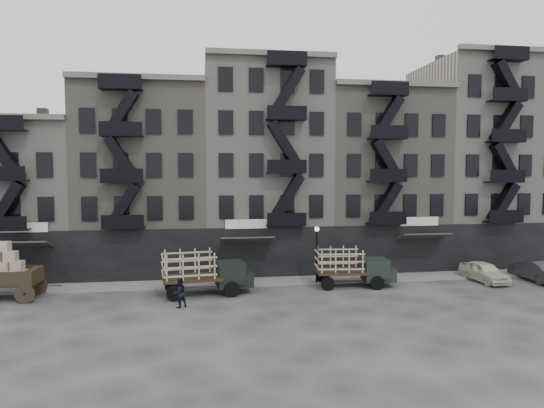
{
  "coord_description": "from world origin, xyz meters",
  "views": [
    {
      "loc": [
        -5.24,
        -31.87,
        8.41
      ],
      "look_at": [
        -0.13,
        4.0,
        5.88
      ],
      "focal_mm": 32.0,
      "sensor_mm": 36.0,
      "label": 1
    }
  ],
  "objects": [
    {
      "name": "sidewalk",
      "position": [
        0.0,
        3.75,
        0.07
      ],
      "size": [
        55.0,
        2.5,
        0.15
      ],
      "primitive_type": "cube",
      "color": "slate",
      "rests_on": "ground"
    },
    {
      "name": "stake_truck_east",
      "position": [
        5.4,
        1.54,
        1.61
      ],
      "size": [
        5.78,
        2.76,
        2.82
      ],
      "rotation": [
        0.0,
        0.0,
        -0.09
      ],
      "color": "black",
      "rests_on": "ground"
    },
    {
      "name": "car_east",
      "position": [
        15.75,
        1.64,
        0.76
      ],
      "size": [
        2.2,
        4.61,
        1.52
      ],
      "primitive_type": "imported",
      "rotation": [
        0.0,
        0.0,
        0.09
      ],
      "color": "beige",
      "rests_on": "ground"
    },
    {
      "name": "lamp_post",
      "position": [
        3.0,
        2.6,
        2.78
      ],
      "size": [
        0.36,
        0.36,
        4.28
      ],
      "color": "black",
      "rests_on": "ground"
    },
    {
      "name": "ground",
      "position": [
        0.0,
        0.0,
        0.0
      ],
      "size": [
        140.0,
        140.0,
        0.0
      ],
      "primitive_type": "plane",
      "color": "#38383A",
      "rests_on": "ground"
    },
    {
      "name": "building_midwest",
      "position": [
        -10.0,
        9.83,
        7.5
      ],
      "size": [
        10.0,
        11.35,
        16.2
      ],
      "color": "slate",
      "rests_on": "ground"
    },
    {
      "name": "stake_truck_west",
      "position": [
        -5.2,
        0.73,
        1.72
      ],
      "size": [
        6.22,
        3.09,
        3.01
      ],
      "rotation": [
        0.0,
        0.0,
        0.12
      ],
      "color": "black",
      "rests_on": "ground"
    },
    {
      "name": "building_west",
      "position": [
        -20.0,
        9.83,
        6.0
      ],
      "size": [
        10.0,
        11.35,
        13.2
      ],
      "color": "gray",
      "rests_on": "ground"
    },
    {
      "name": "building_center",
      "position": [
        -0.0,
        9.82,
        8.5
      ],
      "size": [
        10.0,
        11.35,
        18.2
      ],
      "color": "gray",
      "rests_on": "ground"
    },
    {
      "name": "building_mideast",
      "position": [
        10.0,
        9.83,
        7.5
      ],
      "size": [
        10.0,
        11.35,
        16.2
      ],
      "color": "slate",
      "rests_on": "ground"
    },
    {
      "name": "building_east",
      "position": [
        20.0,
        9.82,
        9.0
      ],
      "size": [
        10.0,
        11.35,
        19.2
      ],
      "color": "gray",
      "rests_on": "ground"
    },
    {
      "name": "pedestrian_mid",
      "position": [
        -6.73,
        -2.19,
        0.92
      ],
      "size": [
        1.12,
        1.05,
        1.83
      ],
      "primitive_type": "imported",
      "rotation": [
        0.0,
        0.0,
        3.68
      ],
      "color": "black",
      "rests_on": "ground"
    },
    {
      "name": "car_far",
      "position": [
        19.81,
        1.32,
        0.79
      ],
      "size": [
        1.82,
        4.86,
        1.58
      ],
      "primitive_type": "imported",
      "rotation": [
        0.0,
        0.0,
        3.11
      ],
      "color": "#27272A",
      "rests_on": "ground"
    },
    {
      "name": "wagon",
      "position": [
        -18.13,
        1.24,
        2.13
      ],
      "size": [
        4.47,
        2.5,
        3.73
      ],
      "rotation": [
        0.0,
        0.0,
        -0.03
      ],
      "color": "black",
      "rests_on": "ground"
    }
  ]
}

